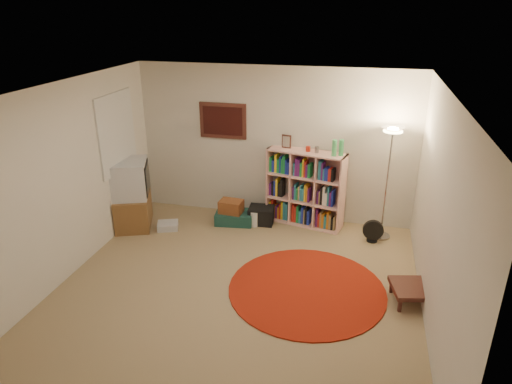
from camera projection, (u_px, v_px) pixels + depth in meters
room at (232, 196)px, 5.39m from camera, size 4.54×4.54×2.54m
bookshelf at (304, 189)px, 7.32m from camera, size 1.29×0.62×1.49m
floor_lamp at (391, 147)px, 6.54m from camera, size 0.38×0.38×1.75m
floor_fan at (373, 231)px, 6.88m from camera, size 0.31×0.17×0.36m
tv_stand at (132, 195)px, 7.27m from camera, size 0.76×0.90×1.10m
dvd_box at (168, 226)px, 7.33m from camera, size 0.40×0.37×0.11m
suitcase at (234, 217)px, 7.51m from camera, size 0.65×0.46×0.19m
wicker_basket at (231, 207)px, 7.42m from camera, size 0.39×0.29×0.21m
duffel_bag at (261, 215)px, 7.50m from camera, size 0.42×0.36×0.28m
paper_towel at (254, 219)px, 7.38m from camera, size 0.15×0.15×0.25m
red_rug at (307, 289)px, 5.78m from camera, size 1.99×1.99×0.02m
side_table at (412, 289)px, 5.48m from camera, size 0.58×0.58×0.22m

